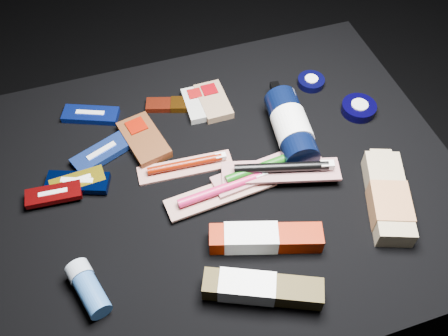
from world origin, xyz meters
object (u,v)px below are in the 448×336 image
object	(u,v)px
lotion_bottle	(291,127)
toothpaste_carton_red	(261,238)
deodorant_stick	(88,288)
bodywash_bottle	(388,199)

from	to	relation	value
lotion_bottle	toothpaste_carton_red	size ratio (longest dim) A/B	1.13
deodorant_stick	toothpaste_carton_red	distance (m)	0.32
bodywash_bottle	deodorant_stick	xyz separation A→B (m)	(-0.58, -0.00, -0.00)
lotion_bottle	deodorant_stick	size ratio (longest dim) A/B	2.16
lotion_bottle	bodywash_bottle	distance (m)	0.25
lotion_bottle	toothpaste_carton_red	bearing A→B (deg)	-117.41
bodywash_bottle	deodorant_stick	world-z (taller)	same
toothpaste_carton_red	bodywash_bottle	bearing A→B (deg)	17.90
bodywash_bottle	toothpaste_carton_red	distance (m)	0.26
toothpaste_carton_red	deodorant_stick	bearing A→B (deg)	-163.02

